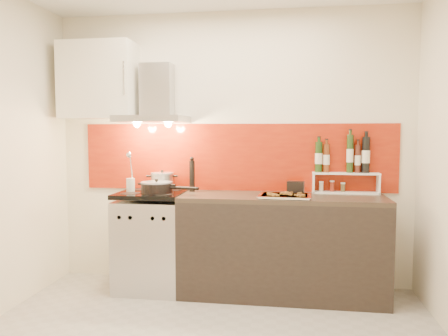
% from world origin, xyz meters
% --- Properties ---
extents(back_wall, '(3.40, 0.02, 2.60)m').
position_xyz_m(back_wall, '(0.00, 1.40, 1.30)').
color(back_wall, silver).
rests_on(back_wall, ground).
extents(backsplash, '(3.00, 0.02, 0.64)m').
position_xyz_m(backsplash, '(0.05, 1.39, 1.22)').
color(backsplash, maroon).
rests_on(backsplash, back_wall).
extents(range_stove, '(0.60, 0.60, 0.91)m').
position_xyz_m(range_stove, '(-0.70, 1.10, 0.44)').
color(range_stove, '#B7B7BA').
rests_on(range_stove, ground).
extents(counter, '(1.80, 0.60, 0.90)m').
position_xyz_m(counter, '(0.50, 1.10, 0.45)').
color(counter, black).
rests_on(counter, ground).
extents(range_hood, '(0.62, 0.50, 0.61)m').
position_xyz_m(range_hood, '(-0.70, 1.24, 1.74)').
color(range_hood, '#B7B7BA').
rests_on(range_hood, back_wall).
extents(upper_cabinet, '(0.70, 0.35, 0.72)m').
position_xyz_m(upper_cabinet, '(-1.25, 1.22, 1.95)').
color(upper_cabinet, white).
rests_on(upper_cabinet, back_wall).
extents(stock_pot, '(0.22, 0.22, 0.19)m').
position_xyz_m(stock_pot, '(-0.65, 1.29, 0.99)').
color(stock_pot, '#B7B7BA').
rests_on(stock_pot, range_stove).
extents(saute_pan, '(0.55, 0.28, 0.13)m').
position_xyz_m(saute_pan, '(-0.63, 1.04, 0.96)').
color(saute_pan, black).
rests_on(saute_pan, range_stove).
extents(utensil_jar, '(0.08, 0.12, 0.38)m').
position_xyz_m(utensil_jar, '(-0.90, 1.09, 1.01)').
color(utensil_jar, silver).
rests_on(utensil_jar, range_stove).
extents(pepper_mill, '(0.05, 0.05, 0.33)m').
position_xyz_m(pepper_mill, '(-0.35, 1.25, 1.06)').
color(pepper_mill, black).
rests_on(pepper_mill, counter).
extents(step_shelf, '(0.60, 0.16, 0.54)m').
position_xyz_m(step_shelf, '(1.06, 1.33, 1.14)').
color(step_shelf, white).
rests_on(step_shelf, counter).
extents(caddy_box, '(0.16, 0.09, 0.13)m').
position_xyz_m(caddy_box, '(0.62, 1.14, 0.96)').
color(caddy_box, black).
rests_on(caddy_box, counter).
extents(baking_tray, '(0.46, 0.37, 0.03)m').
position_xyz_m(baking_tray, '(0.52, 0.99, 0.92)').
color(baking_tray, silver).
rests_on(baking_tray, counter).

